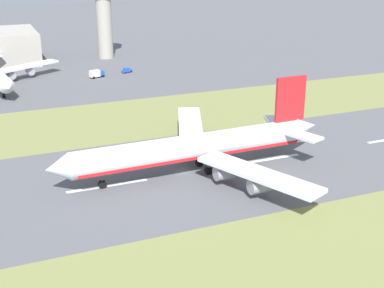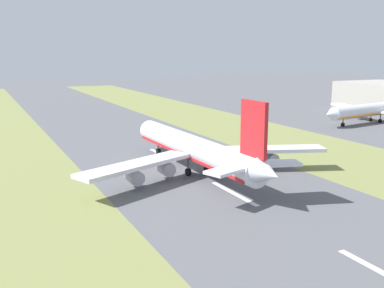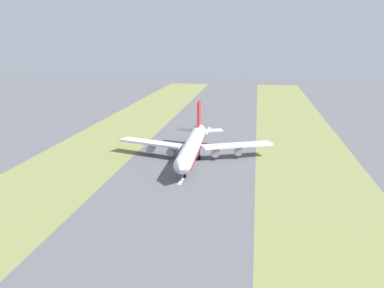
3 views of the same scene
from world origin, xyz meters
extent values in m
plane|color=#56565B|center=(0.00, 0.00, 0.00)|extent=(800.00, 800.00, 0.00)
cube|color=olive|center=(45.00, 0.00, 0.00)|extent=(40.00, 600.00, 0.01)
cube|color=silver|center=(0.00, -21.90, 0.01)|extent=(1.20, 18.00, 0.01)
cube|color=silver|center=(0.00, 18.10, 0.01)|extent=(1.20, 18.00, 0.01)
cylinder|color=silver|center=(-0.14, -1.90, 6.20)|extent=(7.41, 56.13, 6.00)
cone|color=silver|center=(-0.92, 28.59, 6.20)|extent=(6.00, 5.15, 5.88)
cone|color=silver|center=(0.64, -32.89, 7.00)|extent=(5.25, 6.13, 5.10)
cube|color=red|center=(-0.14, -1.90, 4.55)|extent=(7.06, 53.89, 0.70)
cube|color=silver|center=(-17.46, -9.56, 5.30)|extent=(28.99, 17.04, 0.90)
cube|color=silver|center=(17.53, -8.68, 5.30)|extent=(29.26, 15.80, 0.90)
cylinder|color=#93939E|center=(-9.04, -6.13, 2.85)|extent=(3.32, 4.88, 3.20)
cylinder|color=#93939E|center=(-17.95, -9.86, 2.85)|extent=(3.32, 4.88, 3.20)
cylinder|color=#93939E|center=(8.95, -5.68, 2.85)|extent=(3.32, 4.88, 3.20)
cylinder|color=#93939E|center=(18.04, -8.95, 2.85)|extent=(3.32, 4.88, 3.20)
cube|color=red|center=(0.51, -27.90, 14.70)|extent=(1.00, 8.02, 11.00)
cube|color=silver|center=(-4.99, -28.04, 7.20)|extent=(10.89, 7.48, 0.60)
cube|color=silver|center=(6.01, -27.76, 7.20)|extent=(10.84, 7.07, 0.60)
cylinder|color=#59595E|center=(-0.68, 19.37, 2.50)|extent=(0.50, 0.50, 3.20)
cylinder|color=black|center=(-0.68, 19.37, 0.90)|extent=(0.95, 1.82, 1.80)
cylinder|color=#59595E|center=(-2.67, -4.97, 2.50)|extent=(0.50, 0.50, 3.20)
cylinder|color=black|center=(-2.67, -4.97, 0.90)|extent=(0.95, 1.82, 1.80)
cylinder|color=#59595E|center=(2.53, -4.84, 2.50)|extent=(0.50, 0.50, 3.20)
cylinder|color=black|center=(2.53, -4.84, 0.90)|extent=(0.95, 1.82, 1.80)
cylinder|color=silver|center=(103.21, 36.44, 5.54)|extent=(50.26, 12.64, 5.36)
cone|color=silver|center=(76.26, 32.45, 5.54)|extent=(5.19, 5.85, 5.25)
cube|color=orange|center=(103.21, 36.44, 4.06)|extent=(48.24, 12.08, 0.63)
cube|color=silver|center=(107.29, 52.85, 4.73)|extent=(11.28, 26.43, 0.80)
cylinder|color=#93939E|center=(105.56, 44.92, 2.55)|extent=(4.66, 3.46, 2.86)
cylinder|color=#93939E|center=(107.48, 53.32, 2.55)|extent=(4.66, 3.46, 2.86)
cylinder|color=#59595E|center=(84.41, 33.65, 2.23)|extent=(0.45, 0.45, 2.86)
cylinder|color=black|center=(84.41, 33.65, 0.80)|extent=(1.71, 1.03, 1.61)
cylinder|color=#59595E|center=(106.20, 34.54, 2.23)|extent=(0.45, 0.45, 2.86)
cylinder|color=black|center=(106.20, 34.54, 0.80)|extent=(1.71, 1.03, 1.61)
cylinder|color=#59595E|center=(105.52, 39.13, 2.23)|extent=(0.45, 0.45, 2.86)
cylinder|color=black|center=(105.52, 39.13, 0.80)|extent=(1.71, 1.03, 1.61)
camera|label=1|loc=(-105.60, 41.55, 49.61)|focal=50.00mm
camera|label=2|loc=(-47.69, -99.69, 29.25)|focal=42.00mm
camera|label=3|loc=(-24.44, 166.64, 47.69)|focal=42.00mm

